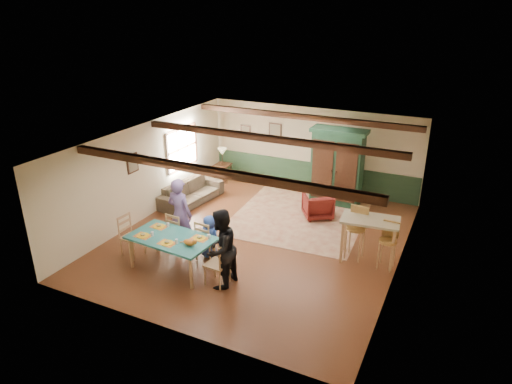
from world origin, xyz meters
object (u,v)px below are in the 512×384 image
at_px(dining_chair_end_right, 217,263).
at_px(bar_stool_right, 387,246).
at_px(sofa, 191,192).
at_px(dining_chair_end_left, 132,236).
at_px(person_man, 180,214).
at_px(dining_chair_far_left, 179,231).
at_px(person_woman, 221,249).
at_px(dining_chair_far_right, 207,239).
at_px(bar_stool_left, 355,234).
at_px(armoire, 337,167).
at_px(armchair, 318,205).
at_px(counter_table, 368,240).
at_px(dining_table, 172,253).
at_px(person_child, 210,237).
at_px(table_lamp, 222,156).
at_px(cat, 189,242).
at_px(end_table, 223,173).

distance_m(dining_chair_end_right, bar_stool_right, 3.90).
xyz_separation_m(dining_chair_end_right, sofa, (-2.98, 3.54, -0.19)).
bearing_deg(dining_chair_end_left, person_man, -43.15).
bearing_deg(dining_chair_far_left, person_woman, 156.43).
xyz_separation_m(dining_chair_far_right, bar_stool_left, (3.15, 1.56, 0.13)).
height_order(dining_chair_end_right, bar_stool_left, bar_stool_left).
distance_m(armoire, armchair, 1.48).
distance_m(dining_chair_far_left, counter_table, 4.58).
bearing_deg(sofa, dining_table, -146.31).
distance_m(dining_table, bar_stool_right, 4.92).
bearing_deg(dining_chair_far_right, bar_stool_right, -155.86).
height_order(sofa, counter_table, counter_table).
bearing_deg(dining_chair_end_right, sofa, -135.60).
relative_size(dining_chair_end_right, person_child, 0.95).
distance_m(dining_chair_far_right, bar_stool_right, 4.18).
height_order(dining_chair_end_right, table_lamp, table_lamp).
distance_m(dining_chair_far_right, table_lamp, 5.25).
bearing_deg(dining_chair_far_right, person_woman, 139.73).
bearing_deg(table_lamp, dining_chair_far_right, -64.39).
bearing_deg(person_woman, armchair, 173.95).
distance_m(armchair, bar_stool_right, 3.02).
distance_m(person_man, sofa, 2.97).
xyz_separation_m(sofa, bar_stool_right, (6.16, -1.29, 0.24)).
bearing_deg(armchair, table_lamp, -52.67).
distance_m(person_woman, armchair, 4.31).
bearing_deg(person_man, bar_stool_left, -156.32).
xyz_separation_m(dining_chair_far_left, person_man, (0.01, 0.09, 0.42)).
height_order(cat, end_table, cat).
height_order(dining_chair_far_left, armchair, dining_chair_far_left).
bearing_deg(dining_chair_end_left, dining_chair_end_right, -90.00).
height_order(armoire, counter_table, armoire).
bearing_deg(armoire, bar_stool_right, -55.17).
xyz_separation_m(person_child, bar_stool_right, (3.92, 1.33, 0.02)).
bearing_deg(person_child, table_lamp, -59.61).
relative_size(dining_chair_end_right, person_man, 0.55).
distance_m(dining_chair_far_right, person_child, 0.09).
height_order(person_man, person_woman, person_man).
distance_m(table_lamp, bar_stool_left, 6.28).
bearing_deg(person_man, dining_table, 116.57).
xyz_separation_m(sofa, table_lamp, (-0.03, 2.02, 0.58)).
height_order(dining_chair_end_left, cat, dining_chair_end_left).
bearing_deg(dining_chair_end_left, cat, -93.37).
distance_m(person_child, bar_stool_right, 4.14).
relative_size(person_man, person_child, 1.72).
xyz_separation_m(person_woman, armoire, (0.92, 5.44, 0.28)).
bearing_deg(cat, dining_table, 169.70).
xyz_separation_m(dining_chair_end_right, cat, (-0.65, -0.06, 0.39)).
height_order(dining_chair_far_left, counter_table, counter_table).
relative_size(dining_chair_far_right, dining_chair_end_left, 1.00).
distance_m(dining_table, armoire, 5.85).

